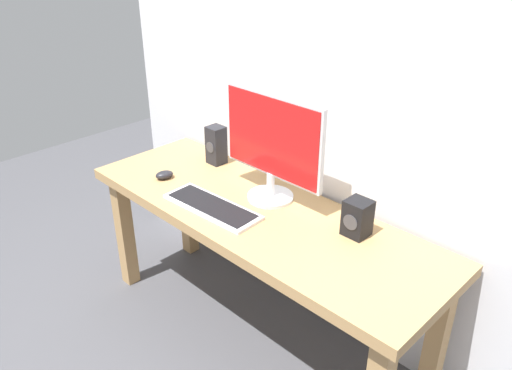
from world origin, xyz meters
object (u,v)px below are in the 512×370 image
keyboard_primary (212,207)px  mouse (164,175)px  speaker_right (357,218)px  desk (258,229)px  speaker_left (216,145)px  monitor (272,144)px

keyboard_primary → mouse: (-0.39, 0.03, 0.01)m
speaker_right → desk: bearing=-161.6°
speaker_left → monitor: bearing=-8.9°
monitor → mouse: 0.62m
mouse → speaker_left: size_ratio=0.44×
speaker_left → desk: bearing=-21.7°
desk → mouse: mouse is taller
monitor → keyboard_primary: monitor is taller
mouse → keyboard_primary: bearing=12.1°
desk → mouse: bearing=-168.8°
speaker_right → speaker_left: 0.93m
keyboard_primary → mouse: mouse is taller
desk → mouse: (-0.54, -0.11, 0.12)m
desk → speaker_right: (0.43, 0.14, 0.18)m
speaker_right → speaker_left: (-0.93, 0.06, 0.02)m
monitor → mouse: bearing=-155.5°
speaker_right → mouse: bearing=-165.6°
monitor → speaker_left: bearing=171.1°
mouse → speaker_left: 0.32m
desk → speaker_left: bearing=158.3°
keyboard_primary → mouse: 0.39m
monitor → speaker_left: 0.50m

